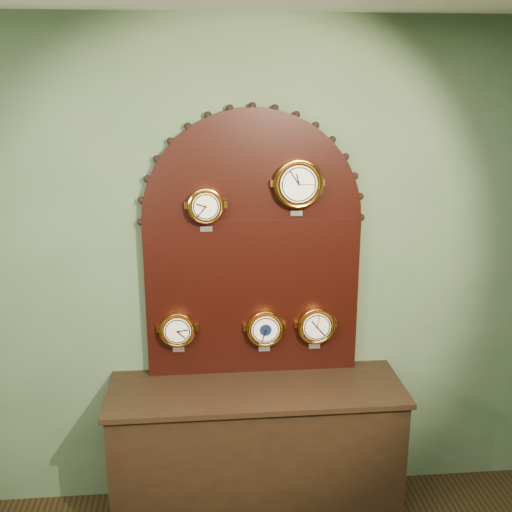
{
  "coord_description": "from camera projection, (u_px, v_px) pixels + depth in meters",
  "views": [
    {
      "loc": [
        -0.29,
        -0.84,
        2.47
      ],
      "look_at": [
        0.0,
        2.25,
        1.58
      ],
      "focal_mm": 43.34,
      "sensor_mm": 36.0,
      "label": 1
    }
  ],
  "objects": [
    {
      "name": "barometer",
      "position": [
        265.0,
        328.0,
        3.49
      ],
      "size": [
        0.21,
        0.08,
        0.26
      ],
      "color": "orange",
      "rests_on": "display_board"
    },
    {
      "name": "shop_counter",
      "position": [
        256.0,
        455.0,
        3.53
      ],
      "size": [
        1.6,
        0.5,
        0.8
      ],
      "primitive_type": "cube",
      "color": "black",
      "rests_on": "ground_plane"
    },
    {
      "name": "tide_clock",
      "position": [
        316.0,
        325.0,
        3.51
      ],
      "size": [
        0.22,
        0.08,
        0.27
      ],
      "color": "orange",
      "rests_on": "display_board"
    },
    {
      "name": "hygrometer",
      "position": [
        178.0,
        329.0,
        3.44
      ],
      "size": [
        0.2,
        0.08,
        0.25
      ],
      "color": "orange",
      "rests_on": "display_board"
    },
    {
      "name": "roman_clock",
      "position": [
        206.0,
        206.0,
        3.26
      ],
      "size": [
        0.19,
        0.08,
        0.25
      ],
      "color": "orange",
      "rests_on": "display_board"
    },
    {
      "name": "display_board",
      "position": [
        253.0,
        238.0,
        3.4
      ],
      "size": [
        1.26,
        0.06,
        1.53
      ],
      "color": "black",
      "rests_on": "shop_counter"
    },
    {
      "name": "wall_back",
      "position": [
        252.0,
        274.0,
        3.51
      ],
      "size": [
        4.0,
        0.0,
        4.0
      ],
      "primitive_type": "plane",
      "rotation": [
        1.57,
        0.0,
        0.0
      ],
      "color": "#43583C",
      "rests_on": "ground"
    },
    {
      "name": "arabic_clock",
      "position": [
        298.0,
        184.0,
        3.27
      ],
      "size": [
        0.27,
        0.08,
        0.32
      ],
      "color": "orange",
      "rests_on": "display_board"
    }
  ]
}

